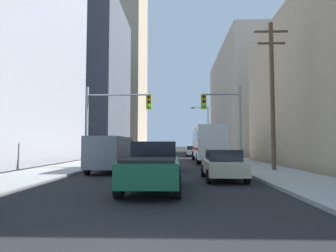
{
  "coord_description": "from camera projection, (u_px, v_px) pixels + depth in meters",
  "views": [
    {
      "loc": [
        1.0,
        -3.43,
        1.79
      ],
      "look_at": [
        0.0,
        28.61,
        3.86
      ],
      "focal_mm": 30.21,
      "sensor_mm": 36.0,
      "label": 1
    }
  ],
  "objects": [
    {
      "name": "city_bus",
      "position": [
        207.0,
        143.0,
        28.32
      ],
      "size": [
        2.71,
        11.54,
        3.4
      ],
      "color": "silver",
      "rests_on": "ground"
    },
    {
      "name": "pickup_truck_green",
      "position": [
        153.0,
        166.0,
        11.22
      ],
      "size": [
        2.2,
        5.42,
        1.9
      ],
      "color": "#195938",
      "rests_on": "ground"
    },
    {
      "name": "traffic_signal_near_right",
      "position": [
        223.0,
        114.0,
        20.35
      ],
      "size": [
        2.89,
        0.44,
        6.0
      ],
      "color": "gray",
      "rests_on": "ground"
    },
    {
      "name": "traffic_signal_near_left",
      "position": [
        115.0,
        113.0,
        20.6
      ],
      "size": [
        4.81,
        0.44,
        6.0
      ],
      "color": "gray",
      "rests_on": "ground"
    },
    {
      "name": "sedan_navy",
      "position": [
        162.0,
        159.0,
        19.29
      ],
      "size": [
        1.95,
        4.22,
        1.52
      ],
      "color": "#141E4C",
      "rests_on": "ground"
    },
    {
      "name": "building_left_far_tower",
      "position": [
        114.0,
        51.0,
        95.05
      ],
      "size": [
        20.22,
        25.13,
        66.3
      ],
      "primitive_type": "cube",
      "color": "tan",
      "rests_on": "ground"
    },
    {
      "name": "cargo_van_grey",
      "position": [
        111.0,
        152.0,
        18.19
      ],
      "size": [
        2.16,
        5.24,
        2.26
      ],
      "color": "slate",
      "rests_on": "ground"
    },
    {
      "name": "sidewalk_left",
      "position": [
        135.0,
        153.0,
        53.42
      ],
      "size": [
        3.86,
        160.0,
        0.15
      ],
      "primitive_type": "cube",
      "color": "#9E9E99",
      "rests_on": "ground"
    },
    {
      "name": "sedan_white",
      "position": [
        192.0,
        151.0,
        42.08
      ],
      "size": [
        1.95,
        4.25,
        1.52
      ],
      "color": "white",
      "rests_on": "ground"
    },
    {
      "name": "sidewalk_right",
      "position": [
        208.0,
        153.0,
        52.99
      ],
      "size": [
        3.86,
        160.0,
        0.15
      ],
      "primitive_type": "cube",
      "color": "#9E9E99",
      "rests_on": "ground"
    },
    {
      "name": "building_left_mid_office",
      "position": [
        85.0,
        80.0,
        56.65
      ],
      "size": [
        14.67,
        21.31,
        29.33
      ],
      "primitive_type": "cube",
      "color": "#4C515B",
      "rests_on": "ground"
    },
    {
      "name": "sedan_black",
      "position": [
        168.0,
        152.0,
        34.93
      ],
      "size": [
        1.95,
        4.22,
        1.52
      ],
      "color": "black",
      "rests_on": "ground"
    },
    {
      "name": "sedan_beige",
      "position": [
        223.0,
        164.0,
        14.17
      ],
      "size": [
        1.95,
        4.22,
        1.52
      ],
      "color": "#C6B793",
      "rests_on": "ground"
    },
    {
      "name": "street_lamp_right",
      "position": [
        205.0,
        126.0,
        42.04
      ],
      "size": [
        2.64,
        0.32,
        7.5
      ],
      "color": "gray",
      "rests_on": "ground"
    },
    {
      "name": "utility_pole_right",
      "position": [
        272.0,
        92.0,
        18.53
      ],
      "size": [
        2.2,
        0.28,
        9.88
      ],
      "color": "brown",
      "rests_on": "ground"
    },
    {
      "name": "building_right_mid_block",
      "position": [
        265.0,
        102.0,
        54.76
      ],
      "size": [
        17.78,
        29.36,
        19.89
      ],
      "primitive_type": "cube",
      "color": "#B7A893",
      "rests_on": "ground"
    }
  ]
}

